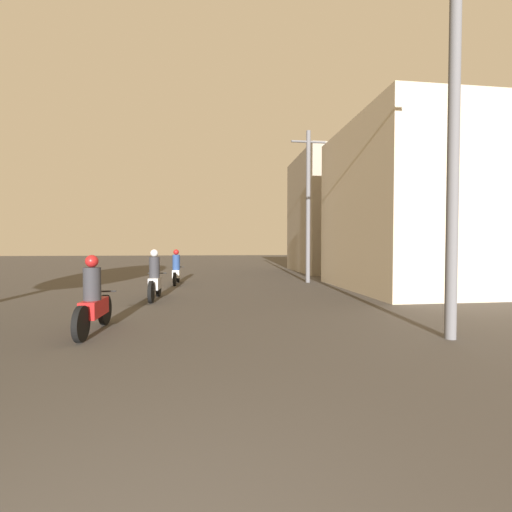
% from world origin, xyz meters
% --- Properties ---
extents(motorcycle_red, '(0.60, 1.99, 1.52)m').
position_xyz_m(motorcycle_red, '(-1.77, 5.92, 0.61)').
color(motorcycle_red, black).
rests_on(motorcycle_red, ground_plane).
extents(motorcycle_silver, '(0.60, 2.03, 1.59)m').
position_xyz_m(motorcycle_silver, '(-1.27, 9.98, 0.64)').
color(motorcycle_silver, black).
rests_on(motorcycle_silver, ground_plane).
extents(motorcycle_white, '(0.60, 2.05, 1.54)m').
position_xyz_m(motorcycle_white, '(-1.07, 14.37, 0.62)').
color(motorcycle_white, black).
rests_on(motorcycle_white, ground_plane).
extents(building_right_near, '(5.56, 6.54, 6.37)m').
position_xyz_m(building_right_near, '(8.44, 11.44, 3.18)').
color(building_right_near, beige).
rests_on(building_right_near, ground_plane).
extents(building_right_far, '(4.14, 6.44, 7.51)m').
position_xyz_m(building_right_far, '(8.10, 20.69, 3.76)').
color(building_right_far, gray).
rests_on(building_right_far, ground_plane).
extents(utility_pole_near, '(1.60, 0.20, 7.06)m').
position_xyz_m(utility_pole_near, '(4.83, 4.65, 3.69)').
color(utility_pole_near, slate).
rests_on(utility_pole_near, ground_plane).
extents(utility_pole_far, '(1.60, 0.20, 6.95)m').
position_xyz_m(utility_pole_far, '(4.89, 14.30, 3.64)').
color(utility_pole_far, slate).
rests_on(utility_pole_far, ground_plane).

